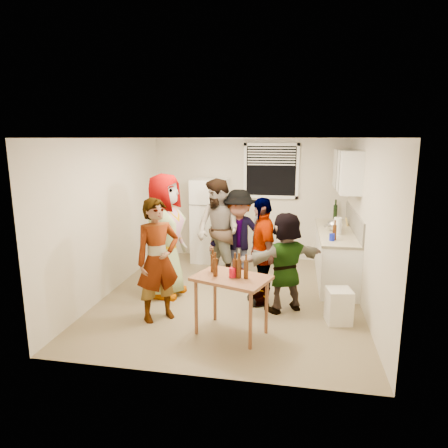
% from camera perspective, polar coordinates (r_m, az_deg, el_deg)
% --- Properties ---
extents(room, '(4.00, 4.50, 2.50)m').
position_cam_1_polar(room, '(6.55, 1.05, -10.29)').
color(room, beige).
rests_on(room, ground).
extents(window, '(1.12, 0.10, 1.06)m').
position_cam_1_polar(window, '(8.23, 6.74, 7.53)').
color(window, white).
rests_on(window, room).
extents(refrigerator, '(0.70, 0.70, 1.70)m').
position_cam_1_polar(refrigerator, '(8.21, -1.97, 0.54)').
color(refrigerator, white).
rests_on(refrigerator, ground).
extents(counter_lower, '(0.60, 2.20, 0.86)m').
position_cam_1_polar(counter_lower, '(7.45, 15.58, -4.43)').
color(counter_lower, white).
rests_on(counter_lower, ground).
extents(countertop, '(0.64, 2.22, 0.04)m').
position_cam_1_polar(countertop, '(7.34, 15.78, -1.06)').
color(countertop, beige).
rests_on(countertop, counter_lower).
extents(backsplash, '(0.03, 2.20, 0.36)m').
position_cam_1_polar(backsplash, '(7.34, 18.08, 0.38)').
color(backsplash, '#BBB6AA').
rests_on(backsplash, countertop).
extents(upper_cabinets, '(0.34, 1.60, 0.70)m').
position_cam_1_polar(upper_cabinets, '(7.40, 17.13, 7.35)').
color(upper_cabinets, white).
rests_on(upper_cabinets, room).
extents(kettle, '(0.33, 0.30, 0.22)m').
position_cam_1_polar(kettle, '(7.31, 15.42, -0.94)').
color(kettle, silver).
rests_on(kettle, countertop).
extents(paper_towel, '(0.13, 0.13, 0.29)m').
position_cam_1_polar(paper_towel, '(7.04, 15.85, -1.46)').
color(paper_towel, white).
rests_on(paper_towel, countertop).
extents(wine_bottle, '(0.08, 0.08, 0.31)m').
position_cam_1_polar(wine_bottle, '(8.29, 15.54, 0.56)').
color(wine_bottle, black).
rests_on(wine_bottle, countertop).
extents(beer_bottle_counter, '(0.06, 0.06, 0.24)m').
position_cam_1_polar(beer_bottle_counter, '(6.67, 15.45, -2.17)').
color(beer_bottle_counter, '#47230C').
rests_on(beer_bottle_counter, countertop).
extents(blue_cup, '(0.09, 0.09, 0.12)m').
position_cam_1_polar(blue_cup, '(6.59, 15.13, -2.32)').
color(blue_cup, '#0F1CB6').
rests_on(blue_cup, countertop).
extents(picture_frame, '(0.02, 0.17, 0.14)m').
position_cam_1_polar(picture_frame, '(7.81, 17.12, 0.31)').
color(picture_frame, gold).
rests_on(picture_frame, countertop).
extents(trash_bin, '(0.38, 0.38, 0.48)m').
position_cam_1_polar(trash_bin, '(5.82, 16.07, -11.09)').
color(trash_bin, silver).
rests_on(trash_bin, ground).
extents(serving_table, '(1.07, 0.89, 0.78)m').
position_cam_1_polar(serving_table, '(5.41, 1.05, -15.32)').
color(serving_table, brown).
rests_on(serving_table, ground).
extents(beer_bottle_table, '(0.06, 0.06, 0.24)m').
position_cam_1_polar(beer_bottle_table, '(5.07, 2.14, -7.66)').
color(beer_bottle_table, '#47230C').
rests_on(beer_bottle_table, serving_table).
extents(red_cup, '(0.09, 0.09, 0.12)m').
position_cam_1_polar(red_cup, '(5.09, 1.22, -7.59)').
color(red_cup, red).
rests_on(red_cup, serving_table).
extents(guest_grey, '(2.11, 1.29, 0.63)m').
position_cam_1_polar(guest_grey, '(6.70, -8.17, -9.89)').
color(guest_grey, gray).
rests_on(guest_grey, ground).
extents(guest_stripe, '(1.63, 1.69, 0.41)m').
position_cam_1_polar(guest_stripe, '(5.89, -9.14, -13.13)').
color(guest_stripe, '#141933').
rests_on(guest_stripe, ground).
extents(guest_back_left, '(1.79, 2.00, 0.69)m').
position_cam_1_polar(guest_back_left, '(7.24, -0.79, -8.05)').
color(guest_back_left, brown).
rests_on(guest_back_left, ground).
extents(guest_back_right, '(1.15, 1.69, 0.61)m').
position_cam_1_polar(guest_back_right, '(7.32, 2.08, -7.84)').
color(guest_back_right, '#3F3F44').
rests_on(guest_back_right, ground).
extents(guest_black, '(1.88, 1.45, 0.40)m').
position_cam_1_polar(guest_black, '(6.36, 5.28, -11.05)').
color(guest_black, black).
rests_on(guest_black, ground).
extents(guest_orange, '(1.95, 1.99, 0.44)m').
position_cam_1_polar(guest_orange, '(6.15, 8.54, -11.99)').
color(guest_orange, '#C57D46').
rests_on(guest_orange, ground).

